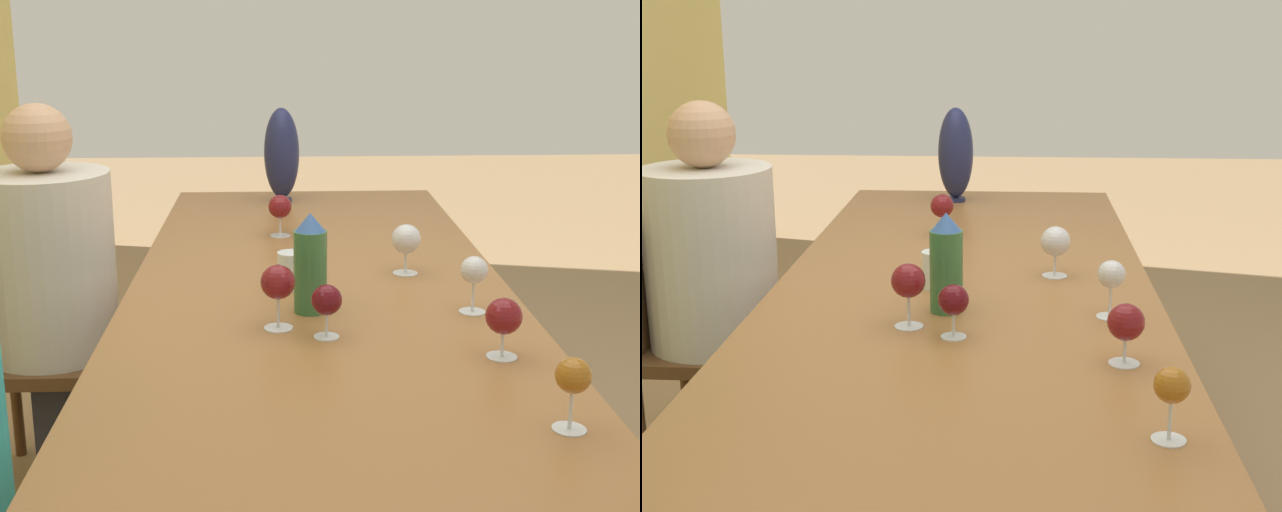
{
  "view_description": "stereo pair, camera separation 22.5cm",
  "coord_description": "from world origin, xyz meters",
  "views": [
    {
      "loc": [
        -2.22,
        0.1,
        1.43
      ],
      "look_at": [
        -0.04,
        0.0,
        0.84
      ],
      "focal_mm": 50.0,
      "sensor_mm": 36.0,
      "label": 1
    },
    {
      "loc": [
        -2.21,
        -0.13,
        1.43
      ],
      "look_at": [
        -0.04,
        0.0,
        0.84
      ],
      "focal_mm": 50.0,
      "sensor_mm": 36.0,
      "label": 2
    }
  ],
  "objects": [
    {
      "name": "wine_glass_6",
      "position": [
        -0.84,
        -0.39,
        0.83
      ],
      "size": [
        0.06,
        0.06,
        0.13
      ],
      "color": "silver",
      "rests_on": "dining_table"
    },
    {
      "name": "dining_table",
      "position": [
        0.0,
        0.0,
        0.68
      ],
      "size": [
        2.65,
        1.0,
        0.74
      ],
      "color": "#936033",
      "rests_on": "ground_plane"
    },
    {
      "name": "wine_glass_3",
      "position": [
        -0.21,
        -0.36,
        0.84
      ],
      "size": [
        0.07,
        0.07,
        0.14
      ],
      "color": "silver",
      "rests_on": "dining_table"
    },
    {
      "name": "wine_glass_2",
      "position": [
        -0.5,
        -0.36,
        0.83
      ],
      "size": [
        0.08,
        0.08,
        0.13
      ],
      "color": "silver",
      "rests_on": "dining_table"
    },
    {
      "name": "water_tumbler",
      "position": [
        0.01,
        0.07,
        0.79
      ],
      "size": [
        0.07,
        0.07,
        0.1
      ],
      "color": "silver",
      "rests_on": "dining_table"
    },
    {
      "name": "wine_glass_5",
      "position": [
        -0.36,
        0.0,
        0.82
      ],
      "size": [
        0.07,
        0.07,
        0.12
      ],
      "color": "silver",
      "rests_on": "dining_table"
    },
    {
      "name": "water_bottle",
      "position": [
        -0.18,
        0.03,
        0.86
      ],
      "size": [
        0.08,
        0.08,
        0.24
      ],
      "color": "#336638",
      "rests_on": "dining_table"
    },
    {
      "name": "wine_glass_4",
      "position": [
        0.58,
        0.1,
        0.83
      ],
      "size": [
        0.08,
        0.08,
        0.14
      ],
      "color": "silver",
      "rests_on": "dining_table"
    },
    {
      "name": "wine_glass_1",
      "position": [
        -0.3,
        0.11,
        0.85
      ],
      "size": [
        0.08,
        0.08,
        0.15
      ],
      "color": "silver",
      "rests_on": "dining_table"
    },
    {
      "name": "chair_far",
      "position": [
        0.35,
        0.86,
        0.47
      ],
      "size": [
        0.44,
        0.44,
        0.87
      ],
      "color": "brown",
      "rests_on": "ground_plane"
    },
    {
      "name": "vase",
      "position": [
        1.12,
        0.09,
        0.92
      ],
      "size": [
        0.13,
        0.13,
        0.36
      ],
      "color": "#1E234C",
      "rests_on": "dining_table"
    },
    {
      "name": "wine_glass_0",
      "position": [
        0.13,
        -0.24,
        0.83
      ],
      "size": [
        0.08,
        0.08,
        0.14
      ],
      "color": "silver",
      "rests_on": "dining_table"
    },
    {
      "name": "person_far",
      "position": [
        0.35,
        0.77,
        0.62
      ],
      "size": [
        0.4,
        0.4,
        1.19
      ],
      "color": "#2D2D38",
      "rests_on": "ground_plane"
    }
  ]
}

